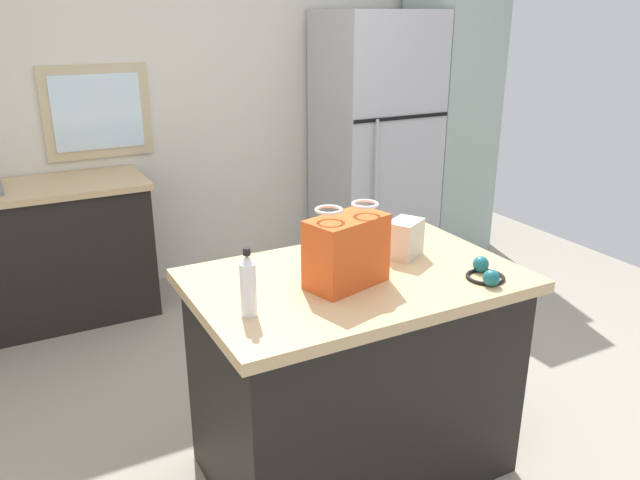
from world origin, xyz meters
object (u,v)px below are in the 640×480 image
small_box (405,239)px  bottle (248,285)px  refrigerator (375,141)px  kitchen_island (354,374)px  ear_defenders (486,273)px  shopping_bag (347,251)px  tall_cabinet (448,120)px

small_box → bottle: 0.80m
refrigerator → small_box: 2.27m
small_box → bottle: bearing=-165.5°
small_box → bottle: (-0.78, -0.20, 0.03)m
kitchen_island → ear_defenders: bearing=-31.8°
shopping_bag → ear_defenders: shopping_bag is taller
tall_cabinet → ear_defenders: size_ratio=10.55×
refrigerator → tall_cabinet: 0.70m
kitchen_island → ear_defenders: ear_defenders is taller
tall_cabinet → ear_defenders: 2.86m
kitchen_island → tall_cabinet: (2.09, 2.05, 0.60)m
tall_cabinet → refrigerator: bearing=-180.0°
refrigerator → bottle: size_ratio=7.73×
kitchen_island → shopping_bag: shopping_bag is taller
refrigerator → ear_defenders: 2.51m
shopping_bag → bottle: shopping_bag is taller
small_box → ear_defenders: size_ratio=0.80×
kitchen_island → bottle: bottle is taller
kitchen_island → refrigerator: (1.40, 2.05, 0.49)m
kitchen_island → bottle: size_ratio=5.24×
kitchen_island → tall_cabinet: bearing=44.4°
refrigerator → shopping_bag: size_ratio=5.60×
refrigerator → small_box: size_ratio=11.86×
kitchen_island → small_box: small_box is taller
refrigerator → tall_cabinet: tall_cabinet is taller
kitchen_island → shopping_bag: bearing=-144.7°
shopping_bag → ear_defenders: size_ratio=1.69×
bottle → tall_cabinet: bearing=40.0°
tall_cabinet → small_box: 2.68m
bottle → ear_defenders: bearing=-8.5°
shopping_bag → bottle: size_ratio=1.38×
shopping_bag → small_box: size_ratio=2.12×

